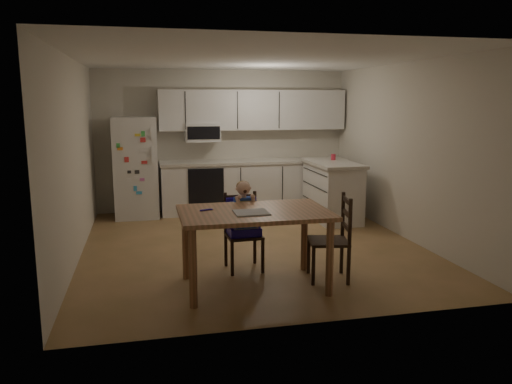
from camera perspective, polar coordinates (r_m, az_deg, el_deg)
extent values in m
cube|color=olive|center=(6.90, -0.44, -6.17)|extent=(4.50, 5.00, 0.01)
cube|color=beige|center=(9.10, -3.81, 5.87)|extent=(4.50, 0.02, 2.50)
cube|color=beige|center=(6.56, -20.08, 3.52)|extent=(0.02, 5.00, 2.50)
cube|color=beige|center=(7.46, 16.75, 4.47)|extent=(0.02, 5.00, 2.50)
cube|color=white|center=(6.64, -0.47, 15.03)|extent=(4.50, 5.00, 0.01)
cube|color=silver|center=(8.69, -13.58, 2.74)|extent=(0.72, 0.70, 1.70)
cube|color=silver|center=(9.01, -0.12, 0.59)|extent=(3.34, 0.60, 0.86)
cube|color=beige|center=(8.93, -0.11, 3.49)|extent=(3.37, 0.62, 0.05)
cube|color=black|center=(8.55, -5.69, 0.02)|extent=(0.60, 0.02, 0.80)
cube|color=silver|center=(9.01, -0.30, 9.35)|extent=(3.34, 0.34, 0.70)
cube|color=silver|center=(8.84, -6.14, 6.81)|extent=(0.60, 0.38, 0.33)
cube|color=silver|center=(8.40, 8.70, -0.04)|extent=(0.63, 1.25, 0.92)
cube|color=beige|center=(8.33, 8.80, 3.24)|extent=(0.69, 1.31, 0.05)
cylinder|color=red|center=(8.60, 8.83, 3.97)|extent=(0.08, 0.08, 0.10)
cube|color=brown|center=(5.21, -0.19, -2.38)|extent=(1.56, 1.00, 0.04)
cylinder|color=brown|center=(4.83, -7.22, -8.65)|extent=(0.08, 0.08, 0.79)
cylinder|color=brown|center=(5.61, -8.05, -5.95)|extent=(0.08, 0.08, 0.79)
cylinder|color=brown|center=(5.13, 8.43, -7.52)|extent=(0.08, 0.08, 0.79)
cylinder|color=brown|center=(5.87, 5.54, -5.15)|extent=(0.08, 0.08, 0.79)
cube|color=#A9AAAE|center=(5.08, -0.54, -2.36)|extent=(0.34, 0.30, 0.01)
cylinder|color=#2215AC|center=(5.22, -5.83, -2.05)|extent=(0.12, 0.06, 0.02)
cube|color=black|center=(5.84, -1.41, -5.00)|extent=(0.41, 0.41, 0.03)
cube|color=black|center=(5.70, -2.74, -7.65)|extent=(0.03, 0.03, 0.40)
cube|color=black|center=(6.03, -3.47, -6.62)|extent=(0.03, 0.03, 0.40)
cube|color=black|center=(5.78, 0.77, -7.37)|extent=(0.03, 0.03, 0.40)
cube|color=black|center=(6.11, -0.15, -6.38)|extent=(0.03, 0.03, 0.40)
cube|color=black|center=(5.95, -1.82, -2.23)|extent=(0.40, 0.05, 0.47)
cube|color=#2215AC|center=(5.83, -1.41, -4.42)|extent=(0.37, 0.34, 0.09)
cube|color=#2215AC|center=(5.90, -1.72, -2.15)|extent=(0.36, 0.07, 0.32)
cube|color=#515EC1|center=(5.80, -1.37, -3.94)|extent=(0.29, 0.25, 0.02)
cube|color=#1C3698|center=(5.77, -1.44, -1.81)|extent=(0.21, 0.14, 0.25)
cube|color=#BF4F0F|center=(5.72, -1.30, -2.03)|extent=(0.18, 0.02, 0.19)
sphere|color=beige|center=(5.72, -1.43, 0.44)|extent=(0.17, 0.17, 0.16)
ellipsoid|color=olive|center=(5.72, -1.43, 0.61)|extent=(0.17, 0.16, 0.13)
cube|color=black|center=(5.59, 8.28, -5.59)|extent=(0.49, 0.49, 0.03)
cube|color=black|center=(5.80, 6.04, -7.25)|extent=(0.04, 0.04, 0.42)
cube|color=black|center=(5.86, 9.75, -7.16)|extent=(0.04, 0.04, 0.42)
cube|color=black|center=(5.44, 6.57, -8.46)|extent=(0.04, 0.04, 0.42)
cube|color=black|center=(5.51, 10.53, -8.34)|extent=(0.04, 0.04, 0.42)
cube|color=black|center=(5.55, 10.29, -2.92)|extent=(0.12, 0.42, 0.50)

